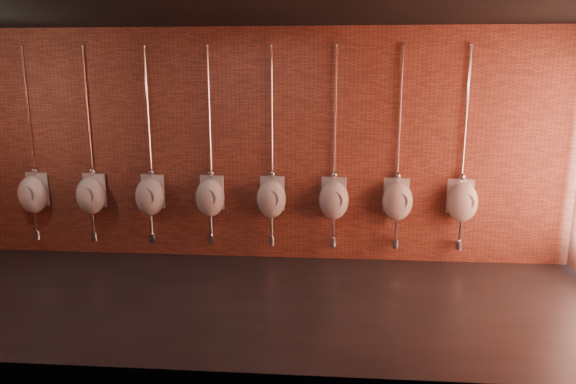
# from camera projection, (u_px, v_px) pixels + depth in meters

# --- Properties ---
(ground) EXTENTS (8.50, 8.50, 0.00)m
(ground) POSITION_uv_depth(u_px,v_px,m) (247.00, 300.00, 5.98)
(ground) COLOR black
(ground) RESTS_ON ground
(room_shell) EXTENTS (8.54, 3.04, 3.22)m
(room_shell) POSITION_uv_depth(u_px,v_px,m) (243.00, 127.00, 5.54)
(room_shell) COLOR black
(room_shell) RESTS_ON ground
(urinal_0) EXTENTS (0.47, 0.43, 2.72)m
(urinal_0) POSITION_uv_depth(u_px,v_px,m) (33.00, 193.00, 7.35)
(urinal_0) COLOR silver
(urinal_0) RESTS_ON ground
(urinal_1) EXTENTS (0.47, 0.43, 2.72)m
(urinal_1) POSITION_uv_depth(u_px,v_px,m) (91.00, 194.00, 7.28)
(urinal_1) COLOR silver
(urinal_1) RESTS_ON ground
(urinal_2) EXTENTS (0.47, 0.43, 2.72)m
(urinal_2) POSITION_uv_depth(u_px,v_px,m) (150.00, 196.00, 7.22)
(urinal_2) COLOR silver
(urinal_2) RESTS_ON ground
(urinal_3) EXTENTS (0.47, 0.43, 2.72)m
(urinal_3) POSITION_uv_depth(u_px,v_px,m) (210.00, 197.00, 7.15)
(urinal_3) COLOR silver
(urinal_3) RESTS_ON ground
(urinal_4) EXTENTS (0.47, 0.43, 2.72)m
(urinal_4) POSITION_uv_depth(u_px,v_px,m) (271.00, 198.00, 7.09)
(urinal_4) COLOR silver
(urinal_4) RESTS_ON ground
(urinal_5) EXTENTS (0.47, 0.43, 2.72)m
(urinal_5) POSITION_uv_depth(u_px,v_px,m) (334.00, 199.00, 7.02)
(urinal_5) COLOR silver
(urinal_5) RESTS_ON ground
(urinal_6) EXTENTS (0.47, 0.43, 2.72)m
(urinal_6) POSITION_uv_depth(u_px,v_px,m) (397.00, 200.00, 6.96)
(urinal_6) COLOR silver
(urinal_6) RESTS_ON ground
(urinal_7) EXTENTS (0.47, 0.43, 2.72)m
(urinal_7) POSITION_uv_depth(u_px,v_px,m) (462.00, 201.00, 6.89)
(urinal_7) COLOR silver
(urinal_7) RESTS_ON ground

